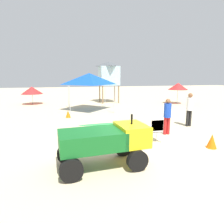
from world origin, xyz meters
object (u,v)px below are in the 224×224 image
at_px(stacked_plastic_chairs, 156,128).
at_px(utility_cart, 105,140).
at_px(lifeguard_tower, 109,73).
at_px(traffic_cone_near, 212,141).
at_px(popup_canopy, 89,79).
at_px(surfboard_pile, 107,128).
at_px(traffic_cone_far, 68,114).
at_px(beach_umbrella_mid, 32,90).
at_px(lifeguard_near_center, 190,107).
at_px(beach_umbrella_left, 178,86).
at_px(lifeguard_near_left, 167,114).

bearing_deg(stacked_plastic_chairs, utility_cart, -146.93).
height_order(utility_cart, lifeguard_tower, lifeguard_tower).
bearing_deg(lifeguard_tower, traffic_cone_near, -86.30).
height_order(utility_cart, traffic_cone_near, utility_cart).
height_order(popup_canopy, traffic_cone_near, popup_canopy).
distance_m(utility_cart, stacked_plastic_chairs, 2.82).
bearing_deg(surfboard_pile, stacked_plastic_chairs, -49.76).
xyz_separation_m(utility_cart, lifeguard_tower, (3.23, 13.40, 2.06)).
xyz_separation_m(lifeguard_tower, traffic_cone_near, (0.84, -12.94, -2.58)).
height_order(surfboard_pile, traffic_cone_far, traffic_cone_far).
xyz_separation_m(beach_umbrella_mid, traffic_cone_near, (8.00, -13.39, -1.03)).
distance_m(popup_canopy, traffic_cone_far, 3.57).
height_order(lifeguard_tower, traffic_cone_far, lifeguard_tower).
relative_size(lifeguard_near_center, lifeguard_tower, 0.44).
xyz_separation_m(surfboard_pile, popup_canopy, (0.01, 6.00, 2.19)).
relative_size(utility_cart, lifeguard_tower, 0.66).
relative_size(popup_canopy, beach_umbrella_left, 1.58).
bearing_deg(lifeguard_near_center, utility_cart, -146.71).
distance_m(lifeguard_tower, traffic_cone_far, 7.97).
bearing_deg(beach_umbrella_left, traffic_cone_far, -159.38).
bearing_deg(beach_umbrella_left, utility_cart, -130.41).
height_order(popup_canopy, lifeguard_tower, lifeguard_tower).
xyz_separation_m(popup_canopy, beach_umbrella_left, (8.53, 1.54, -0.75)).
bearing_deg(lifeguard_near_left, stacked_plastic_chairs, -138.64).
height_order(utility_cart, popup_canopy, popup_canopy).
distance_m(beach_umbrella_left, traffic_cone_far, 11.00).
height_order(beach_umbrella_left, traffic_cone_near, beach_umbrella_left).
height_order(utility_cart, surfboard_pile, utility_cart).
bearing_deg(stacked_plastic_chairs, beach_umbrella_left, 53.51).
bearing_deg(popup_canopy, traffic_cone_near, -69.84).
height_order(stacked_plastic_chairs, lifeguard_near_left, lifeguard_near_left).
xyz_separation_m(surfboard_pile, lifeguard_near_center, (4.40, -0.00, 0.81)).
bearing_deg(lifeguard_near_center, popup_canopy, 126.22).
height_order(beach_umbrella_mid, traffic_cone_near, beach_umbrella_mid).
xyz_separation_m(stacked_plastic_chairs, traffic_cone_near, (1.71, -1.07, -0.35)).
relative_size(surfboard_pile, beach_umbrella_mid, 1.34).
relative_size(surfboard_pile, lifeguard_near_center, 1.49).
bearing_deg(popup_canopy, surfboard_pile, -90.11).
bearing_deg(utility_cart, surfboard_pile, 77.11).
bearing_deg(lifeguard_near_center, beach_umbrella_left, 61.26).
xyz_separation_m(utility_cart, beach_umbrella_mid, (-3.93, 13.86, 0.51)).
xyz_separation_m(beach_umbrella_left, traffic_cone_far, (-10.22, -3.84, -1.40)).
xyz_separation_m(popup_canopy, lifeguard_tower, (2.44, 4.00, 0.46)).
height_order(surfboard_pile, popup_canopy, popup_canopy).
bearing_deg(traffic_cone_far, utility_cart, -82.81).
relative_size(lifeguard_near_center, popup_canopy, 0.56).
relative_size(popup_canopy, beach_umbrella_mid, 1.60).
distance_m(surfboard_pile, beach_umbrella_mid, 11.52).
height_order(stacked_plastic_chairs, traffic_cone_near, stacked_plastic_chairs).
distance_m(lifeguard_near_center, beach_umbrella_left, 8.63).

